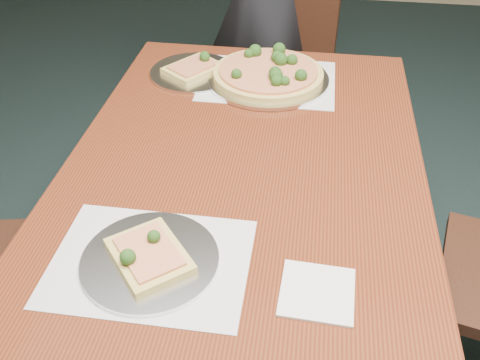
# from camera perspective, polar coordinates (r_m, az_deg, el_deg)

# --- Properties ---
(dining_table) EXTENTS (0.90, 1.50, 0.75)m
(dining_table) POSITION_cam_1_polar(r_m,az_deg,el_deg) (1.35, 0.00, -3.06)
(dining_table) COLOR #4F1E0F
(dining_table) RESTS_ON ground
(chair_far) EXTENTS (0.50, 0.50, 0.91)m
(chair_far) POSITION_cam_1_polar(r_m,az_deg,el_deg) (2.36, 4.26, 12.06)
(chair_far) COLOR black
(chair_far) RESTS_ON ground
(placemat_main) EXTENTS (0.42, 0.32, 0.00)m
(placemat_main) POSITION_cam_1_polar(r_m,az_deg,el_deg) (1.72, 3.00, 10.53)
(placemat_main) COLOR white
(placemat_main) RESTS_ON dining_table
(placemat_near) EXTENTS (0.40, 0.30, 0.00)m
(placemat_near) POSITION_cam_1_polar(r_m,az_deg,el_deg) (1.11, -9.54, -8.61)
(placemat_near) COLOR white
(placemat_near) RESTS_ON dining_table
(pizza_pan) EXTENTS (0.38, 0.38, 0.07)m
(pizza_pan) POSITION_cam_1_polar(r_m,az_deg,el_deg) (1.72, 3.12, 11.25)
(pizza_pan) COLOR silver
(pizza_pan) RESTS_ON dining_table
(slice_plate_near) EXTENTS (0.28, 0.28, 0.06)m
(slice_plate_near) POSITION_cam_1_polar(r_m,az_deg,el_deg) (1.10, -9.66, -8.17)
(slice_plate_near) COLOR silver
(slice_plate_near) RESTS_ON dining_table
(slice_plate_far) EXTENTS (0.28, 0.28, 0.06)m
(slice_plate_far) POSITION_cam_1_polar(r_m,az_deg,el_deg) (1.77, -4.93, 11.60)
(slice_plate_far) COLOR silver
(slice_plate_far) RESTS_ON dining_table
(napkin) EXTENTS (0.15, 0.15, 0.01)m
(napkin) POSITION_cam_1_polar(r_m,az_deg,el_deg) (1.05, 8.23, -11.74)
(napkin) COLOR white
(napkin) RESTS_ON dining_table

